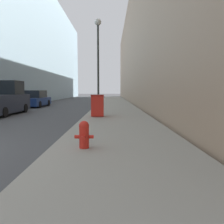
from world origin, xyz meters
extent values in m
cube|color=gray|center=(5.53, 18.00, 0.07)|extent=(3.87, 60.00, 0.15)
cube|color=#99B7C6|center=(-10.19, 26.00, 8.55)|extent=(12.00, 60.00, 17.09)
cube|color=#9E7F66|center=(13.57, 26.00, 7.15)|extent=(12.00, 60.00, 14.30)
cylinder|color=red|center=(4.51, 0.72, 0.41)|extent=(0.25, 0.25, 0.53)
sphere|color=red|center=(4.51, 0.72, 0.72)|extent=(0.26, 0.26, 0.26)
cylinder|color=red|center=(4.51, 0.72, 0.80)|extent=(0.07, 0.07, 0.06)
cylinder|color=red|center=(4.51, 0.53, 0.44)|extent=(0.11, 0.12, 0.11)
cylinder|color=red|center=(4.33, 0.72, 0.44)|extent=(0.12, 0.09, 0.09)
cylinder|color=red|center=(4.70, 0.72, 0.44)|extent=(0.12, 0.09, 0.09)
cube|color=red|center=(4.41, 7.53, 0.74)|extent=(0.69, 0.63, 1.13)
cube|color=maroon|center=(4.41, 7.53, 1.35)|extent=(0.71, 0.65, 0.08)
cylinder|color=black|center=(4.12, 7.80, 0.23)|extent=(0.05, 0.16, 0.16)
cylinder|color=black|center=(4.71, 7.80, 0.23)|extent=(0.05, 0.16, 0.16)
cylinder|color=#2D332D|center=(4.26, 10.85, 0.27)|extent=(0.26, 0.26, 0.25)
cylinder|color=#2D332D|center=(4.26, 10.85, 3.16)|extent=(0.14, 0.14, 6.03)
sphere|color=silver|center=(4.26, 10.85, 6.36)|extent=(0.46, 0.46, 0.46)
cube|color=#232838|center=(-2.28, 9.76, 0.76)|extent=(2.18, 5.03, 1.17)
cube|color=black|center=(-2.28, 10.64, 1.83)|extent=(2.01, 1.61, 0.97)
cylinder|color=black|center=(-1.26, 11.32, 0.32)|extent=(0.24, 0.64, 0.64)
cylinder|color=black|center=(-1.26, 8.20, 0.32)|extent=(0.24, 0.64, 0.64)
cube|color=navy|center=(-2.40, 17.00, 0.54)|extent=(1.77, 4.72, 0.75)
cube|color=#1E2328|center=(-2.40, 17.00, 1.27)|extent=(1.56, 2.45, 0.72)
cylinder|color=black|center=(-3.22, 18.42, 0.32)|extent=(0.24, 0.64, 0.64)
cylinder|color=black|center=(-1.59, 18.42, 0.32)|extent=(0.24, 0.64, 0.64)
cylinder|color=black|center=(-3.22, 15.59, 0.32)|extent=(0.24, 0.64, 0.64)
cylinder|color=black|center=(-1.59, 15.59, 0.32)|extent=(0.24, 0.64, 0.64)
camera|label=1|loc=(5.23, -4.82, 1.63)|focal=35.00mm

